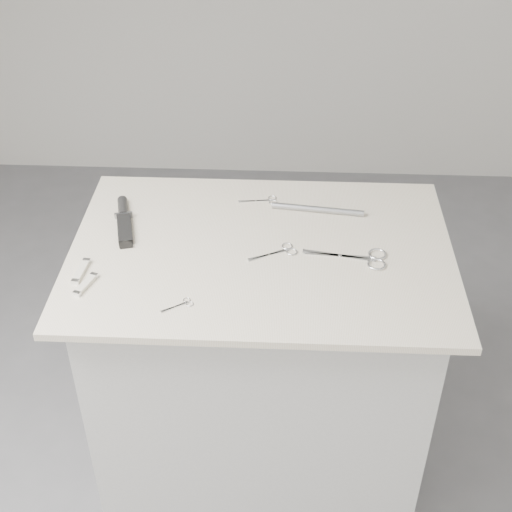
{
  "coord_description": "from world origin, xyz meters",
  "views": [
    {
      "loc": [
        0.06,
        -1.5,
        2.02
      ],
      "look_at": [
        -0.01,
        -0.03,
        0.92
      ],
      "focal_mm": 50.0,
      "sensor_mm": 36.0,
      "label": 1
    }
  ],
  "objects_px": {
    "plinth": "(261,375)",
    "pocket_knife_a": "(86,285)",
    "large_shears": "(364,258)",
    "pocket_knife_b": "(81,271)",
    "metal_rail": "(318,209)",
    "embroidery_scissors_b": "(265,201)",
    "tiny_scissors": "(181,305)",
    "sheathed_knife": "(124,219)",
    "embroidery_scissors_a": "(281,251)"
  },
  "relations": [
    {
      "from": "pocket_knife_a",
      "to": "metal_rail",
      "type": "distance_m",
      "value": 0.67
    },
    {
      "from": "pocket_knife_b",
      "to": "sheathed_knife",
      "type": "bearing_deg",
      "value": -9.6
    },
    {
      "from": "large_shears",
      "to": "plinth",
      "type": "bearing_deg",
      "value": -178.96
    },
    {
      "from": "large_shears",
      "to": "pocket_knife_b",
      "type": "relative_size",
      "value": 2.18
    },
    {
      "from": "plinth",
      "to": "embroidery_scissors_b",
      "type": "bearing_deg",
      "value": 89.82
    },
    {
      "from": "large_shears",
      "to": "tiny_scissors",
      "type": "height_order",
      "value": "large_shears"
    },
    {
      "from": "embroidery_scissors_a",
      "to": "pocket_knife_b",
      "type": "distance_m",
      "value": 0.51
    },
    {
      "from": "tiny_scissors",
      "to": "sheathed_knife",
      "type": "distance_m",
      "value": 0.4
    },
    {
      "from": "embroidery_scissors_b",
      "to": "pocket_knife_b",
      "type": "relative_size",
      "value": 1.13
    },
    {
      "from": "sheathed_knife",
      "to": "pocket_knife_a",
      "type": "distance_m",
      "value": 0.29
    },
    {
      "from": "embroidery_scissors_a",
      "to": "embroidery_scissors_b",
      "type": "bearing_deg",
      "value": 74.99
    },
    {
      "from": "embroidery_scissors_a",
      "to": "pocket_knife_a",
      "type": "xyz_separation_m",
      "value": [
        -0.47,
        -0.16,
        0.0
      ]
    },
    {
      "from": "embroidery_scissors_a",
      "to": "tiny_scissors",
      "type": "relative_size",
      "value": 1.7
    },
    {
      "from": "plinth",
      "to": "embroidery_scissors_b",
      "type": "xyz_separation_m",
      "value": [
        0.0,
        0.23,
        0.47
      ]
    },
    {
      "from": "tiny_scissors",
      "to": "pocket_knife_a",
      "type": "relative_size",
      "value": 0.87
    },
    {
      "from": "embroidery_scissors_b",
      "to": "plinth",
      "type": "bearing_deg",
      "value": -97.43
    },
    {
      "from": "plinth",
      "to": "large_shears",
      "type": "xyz_separation_m",
      "value": [
        0.26,
        -0.03,
        0.47
      ]
    },
    {
      "from": "embroidery_scissors_a",
      "to": "pocket_knife_b",
      "type": "height_order",
      "value": "pocket_knife_b"
    },
    {
      "from": "tiny_scissors",
      "to": "pocket_knife_b",
      "type": "xyz_separation_m",
      "value": [
        -0.26,
        0.11,
        0.0
      ]
    },
    {
      "from": "embroidery_scissors_b",
      "to": "sheathed_knife",
      "type": "distance_m",
      "value": 0.4
    },
    {
      "from": "tiny_scissors",
      "to": "pocket_knife_a",
      "type": "bearing_deg",
      "value": 132.8
    },
    {
      "from": "large_shears",
      "to": "embroidery_scissors_a",
      "type": "bearing_deg",
      "value": -177.65
    },
    {
      "from": "plinth",
      "to": "pocket_knife_a",
      "type": "distance_m",
      "value": 0.66
    },
    {
      "from": "embroidery_scissors_a",
      "to": "pocket_knife_a",
      "type": "bearing_deg",
      "value": 172.24
    },
    {
      "from": "metal_rail",
      "to": "pocket_knife_b",
      "type": "bearing_deg",
      "value": -152.81
    },
    {
      "from": "sheathed_knife",
      "to": "pocket_knife_b",
      "type": "xyz_separation_m",
      "value": [
        -0.06,
        -0.23,
        -0.0
      ]
    },
    {
      "from": "large_shears",
      "to": "embroidery_scissors_b",
      "type": "xyz_separation_m",
      "value": [
        -0.26,
        0.26,
        -0.0
      ]
    },
    {
      "from": "sheathed_knife",
      "to": "pocket_knife_b",
      "type": "relative_size",
      "value": 2.21
    },
    {
      "from": "plinth",
      "to": "sheathed_knife",
      "type": "xyz_separation_m",
      "value": [
        -0.38,
        0.11,
        0.48
      ]
    },
    {
      "from": "embroidery_scissors_b",
      "to": "pocket_knife_b",
      "type": "height_order",
      "value": "pocket_knife_b"
    },
    {
      "from": "plinth",
      "to": "embroidery_scissors_b",
      "type": "relative_size",
      "value": 8.09
    },
    {
      "from": "embroidery_scissors_b",
      "to": "sheathed_knife",
      "type": "bearing_deg",
      "value": -169.51
    },
    {
      "from": "tiny_scissors",
      "to": "pocket_knife_a",
      "type": "distance_m",
      "value": 0.25
    },
    {
      "from": "plinth",
      "to": "metal_rail",
      "type": "distance_m",
      "value": 0.53
    },
    {
      "from": "pocket_knife_b",
      "to": "metal_rail",
      "type": "bearing_deg",
      "value": -57.57
    },
    {
      "from": "large_shears",
      "to": "embroidery_scissors_a",
      "type": "height_order",
      "value": "large_shears"
    },
    {
      "from": "embroidery_scissors_b",
      "to": "tiny_scissors",
      "type": "distance_m",
      "value": 0.5
    },
    {
      "from": "pocket_knife_a",
      "to": "pocket_knife_b",
      "type": "relative_size",
      "value": 0.89
    },
    {
      "from": "plinth",
      "to": "tiny_scissors",
      "type": "height_order",
      "value": "tiny_scissors"
    },
    {
      "from": "pocket_knife_b",
      "to": "large_shears",
      "type": "bearing_deg",
      "value": -77.38
    },
    {
      "from": "large_shears",
      "to": "embroidery_scissors_b",
      "type": "bearing_deg",
      "value": 142.59
    },
    {
      "from": "embroidery_scissors_a",
      "to": "large_shears",
      "type": "bearing_deg",
      "value": -32.16
    },
    {
      "from": "plinth",
      "to": "embroidery_scissors_a",
      "type": "distance_m",
      "value": 0.47
    },
    {
      "from": "plinth",
      "to": "sheathed_knife",
      "type": "distance_m",
      "value": 0.62
    },
    {
      "from": "large_shears",
      "to": "embroidery_scissors_a",
      "type": "relative_size",
      "value": 1.65
    },
    {
      "from": "embroidery_scissors_a",
      "to": "sheathed_knife",
      "type": "bearing_deg",
      "value": 137.6
    },
    {
      "from": "large_shears",
      "to": "pocket_knife_b",
      "type": "distance_m",
      "value": 0.72
    },
    {
      "from": "plinth",
      "to": "pocket_knife_b",
      "type": "xyz_separation_m",
      "value": [
        -0.45,
        -0.12,
        0.48
      ]
    },
    {
      "from": "plinth",
      "to": "sheathed_knife",
      "type": "height_order",
      "value": "sheathed_knife"
    },
    {
      "from": "pocket_knife_b",
      "to": "embroidery_scissors_a",
      "type": "bearing_deg",
      "value": -72.08
    }
  ]
}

